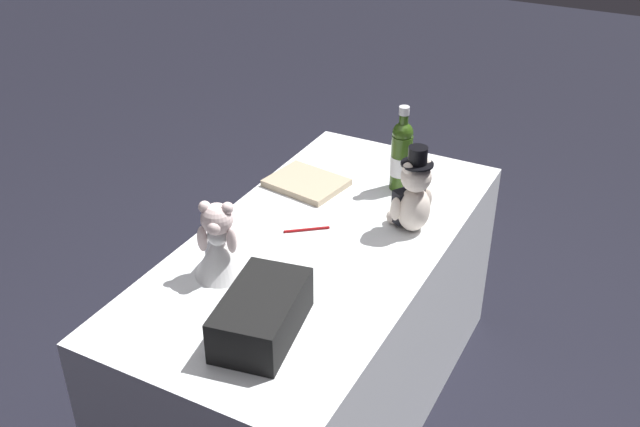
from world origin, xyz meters
name	(u,v)px	position (x,y,z in m)	size (l,w,h in m)	color
ground_plane	(320,404)	(0.00, 0.00, 0.00)	(12.00, 12.00, 0.00)	black
reception_table	(320,328)	(0.00, 0.00, 0.36)	(1.51, 0.74, 0.71)	white
teddy_bear_groom	(413,197)	(0.21, -0.22, 0.83)	(0.15, 0.15, 0.29)	silver
teddy_bear_bride	(220,240)	(-0.28, 0.18, 0.82)	(0.20, 0.17, 0.24)	white
champagne_bottle	(401,155)	(0.44, -0.09, 0.84)	(0.08, 0.08, 0.31)	#2C4A13
signing_pen	(305,230)	(0.03, 0.07, 0.72)	(0.10, 0.13, 0.01)	maroon
gift_case_black	(262,314)	(-0.47, -0.08, 0.77)	(0.34, 0.23, 0.12)	black
guestbook	(307,183)	(0.30, 0.21, 0.72)	(0.21, 0.26, 0.02)	tan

